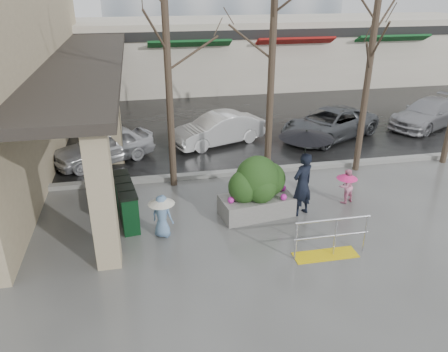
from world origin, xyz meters
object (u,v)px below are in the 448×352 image
object	(u,v)px
tree_midwest	(274,16)
planter	(257,187)
tree_west	(166,23)
news_boxes	(126,201)
car_c	(329,124)
woman	(304,165)
car_b	(218,129)
car_d	(428,113)
child_blue	(162,212)
car_a	(104,146)
tree_mideast	(375,27)
child_pink	(346,184)
handrail	(329,242)

from	to	relation	value
tree_midwest	planter	world-z (taller)	tree_midwest
tree_west	news_boxes	world-z (taller)	tree_west
car_c	woman	bearing A→B (deg)	-56.22
tree_west	car_b	bearing A→B (deg)	58.90
car_d	planter	bearing A→B (deg)	-82.65
woman	car_c	distance (m)	7.08
child_blue	car_c	distance (m)	9.93
car_a	car_c	size ratio (longest dim) A/B	0.82
planter	car_d	bearing A→B (deg)	33.21
news_boxes	car_c	world-z (taller)	car_c
tree_midwest	car_c	bearing A→B (deg)	42.43
tree_mideast	planter	xyz separation A→B (m)	(-4.33, -2.45, -4.00)
tree_mideast	child_pink	world-z (taller)	tree_mideast
woman	car_b	size ratio (longest dim) A/B	0.67
handrail	tree_west	xyz separation A→B (m)	(-3.36, 4.80, 4.71)
car_c	child_pink	bearing A→B (deg)	-45.08
car_a	tree_midwest	bearing A→B (deg)	38.95
tree_midwest	child_blue	size ratio (longest dim) A/B	5.91
tree_west	news_boxes	bearing A→B (deg)	-126.68
tree_midwest	news_boxes	world-z (taller)	tree_midwest
woman	tree_midwest	bearing A→B (deg)	-110.22
child_pink	child_blue	bearing A→B (deg)	-10.85
child_blue	planter	xyz separation A→B (m)	(2.73, 0.66, 0.15)
child_blue	planter	distance (m)	2.81
car_b	car_c	size ratio (longest dim) A/B	0.84
car_b	child_pink	bearing A→B (deg)	6.07
car_a	car_d	size ratio (longest dim) A/B	0.85
tree_west	car_c	xyz separation A→B (m)	(6.92, 3.41, -4.45)
planter	car_b	bearing A→B (deg)	90.12
tree_midwest	car_c	xyz separation A→B (m)	(3.72, 3.41, -4.60)
car_a	tree_mideast	bearing A→B (deg)	47.47
tree_west	tree_midwest	distance (m)	3.20
child_pink	car_d	xyz separation A→B (m)	(7.01, 6.24, 0.01)
tree_west	child_pink	world-z (taller)	tree_west
child_pink	car_a	distance (m)	8.74
handrail	tree_mideast	xyz separation A→B (m)	(3.14, 4.80, 4.48)
tree_mideast	car_b	xyz separation A→B (m)	(-4.35, 3.57, -4.23)
tree_mideast	handrail	bearing A→B (deg)	-123.19
handrail	woman	size ratio (longest dim) A/B	0.74
handrail	car_c	size ratio (longest dim) A/B	0.42
tree_midwest	car_c	size ratio (longest dim) A/B	1.54
car_a	car_b	bearing A→B (deg)	76.72
tree_midwest	tree_mideast	bearing A→B (deg)	-0.00
woman	car_d	distance (m)	10.91
handrail	tree_mideast	distance (m)	7.28
child_blue	news_boxes	distance (m)	1.45
tree_west	child_pink	size ratio (longest dim) A/B	6.33
car_a	car_d	xyz separation A→B (m)	(14.34, 1.49, 0.00)
child_blue	car_a	size ratio (longest dim) A/B	0.32
child_blue	car_c	xyz separation A→B (m)	(7.49, 6.52, -0.08)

